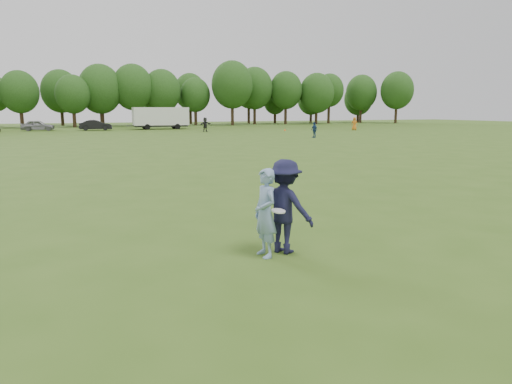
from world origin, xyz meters
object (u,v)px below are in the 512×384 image
player_far_c (354,124)px  car_e (38,125)px  car_f (96,125)px  defender (285,206)px  field_cone (285,130)px  player_far_d (205,125)px  player_far_b (314,130)px  cargo_trailer (161,117)px  thrower (265,213)px

player_far_c → car_e: (-41.26, 14.70, -0.18)m
car_f → car_e: bearing=82.3°
car_e → car_f: (7.39, -1.57, -0.01)m
defender → field_cone: defender is taller
defender → player_far_d: bearing=-48.2°
player_far_d → field_cone: player_far_d is taller
defender → player_far_d: size_ratio=1.01×
player_far_b → player_far_d: (-6.87, 16.66, 0.13)m
defender → car_f: 59.89m
player_far_b → cargo_trailer: bearing=-164.4°
thrower → car_f: (0.22, 59.98, -0.15)m
player_far_b → player_far_c: size_ratio=0.88×
player_far_b → player_far_d: size_ratio=0.86×
player_far_d → cargo_trailer: bearing=92.0°
defender → cargo_trailer: cargo_trailer is taller
thrower → player_far_b: (20.18, 33.72, -0.07)m
player_far_d → car_e: (-20.48, 11.17, -0.21)m
player_far_b → car_f: (-19.96, 26.26, -0.09)m
player_far_b → car_f: 32.98m
car_f → player_far_b: bearing=-138.4°
car_f → cargo_trailer: (9.22, 0.63, 1.05)m
car_f → field_cone: size_ratio=14.62×
defender → thrower: bearing=68.0°
thrower → car_f: 59.99m
player_far_b → car_e: size_ratio=0.38×
player_far_c → cargo_trailer: bearing=9.5°
player_far_b → player_far_c: player_far_c is taller
thrower → defender: (0.47, 0.10, 0.07)m
player_far_b → defender: bearing=-36.6°
car_e → cargo_trailer: 16.67m
field_cone → player_far_d: bearing=173.6°
car_e → field_cone: bearing=-107.8°
car_f → cargo_trailer: 9.30m
player_far_c → field_cone: size_ratio=6.11×
player_far_b → player_far_d: player_far_d is taller
thrower → car_e: size_ratio=0.41×
player_far_d → car_f: size_ratio=0.43×
player_far_d → field_cone: bearing=-25.1°
thrower → player_far_c: size_ratio=0.95×
car_e → player_far_c: bearing=-105.8°
thrower → player_far_d: player_far_d is taller
player_far_c → field_cone: 10.06m
player_far_b → player_far_d: bearing=-163.8°
player_far_b → car_f: bearing=-149.0°
thrower → player_far_d: bearing=161.7°
car_e → field_cone: (31.49, -12.41, -0.58)m
defender → cargo_trailer: (8.97, 60.52, 0.83)m
player_far_b → car_e: bearing=-141.7°
field_cone → cargo_trailer: 18.85m
player_far_b → cargo_trailer: 28.97m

